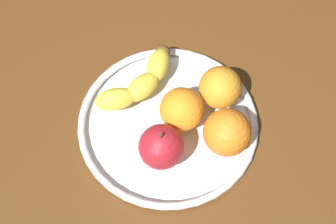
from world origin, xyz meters
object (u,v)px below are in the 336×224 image
banana (140,82)px  orange_front_right (182,109)px  orange_front_left (220,87)px  apple (161,147)px  orange_back_right (227,132)px  fruit_bowl (168,123)px

banana → orange_front_right: (-0.62, -8.96, 1.65)cm
banana → orange_front_left: orange_front_left is taller
apple → orange_back_right: size_ratio=1.05×
fruit_bowl → apple: 7.60cm
fruit_bowl → orange_front_left: (8.43, -3.94, 4.31)cm
orange_back_right → orange_front_right: 7.93cm
apple → orange_front_left: apple is taller
apple → orange_front_left: size_ratio=1.12×
orange_back_right → orange_front_right: orange_back_right is taller
banana → orange_front_right: 9.13cm
orange_front_left → orange_front_right: 7.35cm
orange_front_right → orange_front_left: bearing=-19.1°
apple → orange_back_right: 10.17cm
fruit_bowl → orange_front_left: 10.25cm
banana → orange_back_right: (0.31, -16.83, 1.88)cm
orange_front_right → banana: bearing=86.0°
orange_front_left → orange_front_right: same height
apple → orange_back_right: apple is taller
fruit_bowl → banana: 8.17cm
orange_front_right → apple: bearing=-168.1°
orange_back_right → orange_front_right: bearing=96.8°
fruit_bowl → banana: bearing=74.2°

